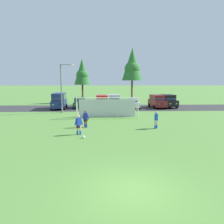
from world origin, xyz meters
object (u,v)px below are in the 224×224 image
soccer_goal (107,107)px  parked_car_slot_left (80,103)px  parked_car_slot_center_right (133,103)px  street_lamp (63,88)px  parked_car_slot_center_left (102,102)px  player_midfield_center (86,119)px  parked_car_slot_far_right (168,101)px  parked_car_slot_center (114,101)px  player_defender_far (79,125)px  parked_car_slot_right (157,101)px  parked_car_slot_far_left (59,100)px  player_striker_near (156,120)px  soccer_ball (83,137)px

soccer_goal → parked_car_slot_left: size_ratio=1.77×
parked_car_slot_center_right → street_lamp: bearing=-157.5°
parked_car_slot_center_left → parked_car_slot_center_right: size_ratio=1.10×
player_midfield_center → parked_car_slot_center_right: (6.57, 13.99, 0.05)m
soccer_goal → player_midfield_center: 6.09m
parked_car_slot_far_right → parked_car_slot_center: bearing=177.8°
soccer_goal → street_lamp: street_lamp is taller
player_defender_far → parked_car_slot_far_right: bearing=53.9°
parked_car_slot_left → parked_car_slot_center_right: size_ratio=1.00×
parked_car_slot_center → street_lamp: bearing=-142.2°
parked_car_slot_right → street_lamp: size_ratio=0.70×
parked_car_slot_center → parked_car_slot_center_right: parked_car_slot_center is taller
parked_car_slot_right → parked_car_slot_far_right: size_ratio=1.00×
player_midfield_center → parked_car_slot_far_left: parked_car_slot_far_left is taller
parked_car_slot_center_left → parked_car_slot_right: 9.25m
parked_car_slot_center → parked_car_slot_center_right: 3.37m
parked_car_slot_center_left → street_lamp: size_ratio=0.69×
player_striker_near → parked_car_slot_far_right: (6.03, 15.84, 0.29)m
soccer_goal → street_lamp: 7.63m
parked_car_slot_right → soccer_ball: bearing=-119.7°
parked_car_slot_center_right → street_lamp: (-10.49, -4.35, 2.63)m
parked_car_slot_center_left → parked_car_slot_center_right: (5.11, 0.14, -0.24)m
parked_car_slot_far_right → street_lamp: 17.60m
parked_car_slot_left → street_lamp: size_ratio=0.63×
player_midfield_center → parked_car_slot_center_left: size_ratio=0.35×
soccer_ball → player_midfield_center: player_midfield_center is taller
parked_car_slot_far_left → parked_car_slot_center_left: (6.82, -0.05, -0.23)m
parked_car_slot_center_left → parked_car_slot_center: size_ratio=1.00×
soccer_ball → parked_car_slot_far_right: 22.76m
player_midfield_center → player_defender_far: (-0.33, -2.77, 0.00)m
soccer_goal → player_midfield_center: soccer_goal is taller
soccer_ball → soccer_goal: (2.05, 9.61, 1.18)m
player_striker_near → player_defender_far: 7.23m
player_midfield_center → parked_car_slot_far_left: size_ratio=0.33×
player_defender_far → parked_car_slot_left: (-1.85, 17.79, 0.05)m
parked_car_slot_center_left → street_lamp: (-5.37, -4.21, 2.39)m
parked_car_slot_far_right → player_striker_near: bearing=-110.8°
player_midfield_center → parked_car_slot_far_left: 14.91m
soccer_ball → player_defender_far: bearing=112.4°
player_defender_far → parked_car_slot_far_left: 17.42m
player_defender_far → parked_car_slot_far_left: (-5.03, 16.66, 0.52)m
player_defender_far → parked_car_slot_center_left: (1.79, 16.61, 0.29)m
soccer_ball → parked_car_slot_far_right: (12.50, 18.99, 1.00)m
parked_car_slot_left → parked_car_slot_right: 12.87m
parked_car_slot_center → parked_car_slot_right: (7.16, -0.92, 0.00)m
parked_car_slot_center_left → player_defender_far: bearing=-96.1°
parked_car_slot_right → player_midfield_center: bearing=-126.4°
soccer_goal → player_midfield_center: size_ratio=4.55×
player_midfield_center → parked_car_slot_center_left: 13.93m
parked_car_slot_far_left → parked_car_slot_center_right: bearing=0.4°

